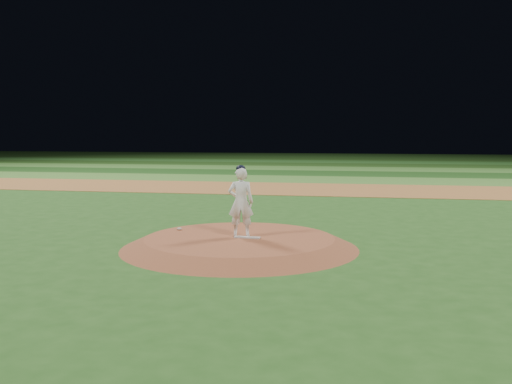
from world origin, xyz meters
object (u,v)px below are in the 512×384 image
Objects in this scene: rosin_bag at (179,229)px; pitcher_on_mound at (241,202)px; pitching_rubber at (247,237)px; pitchers_mound at (240,242)px.

rosin_bag is 0.07× the size of pitcher_on_mound.
pitcher_on_mound is (-0.18, 0.16, 0.81)m from pitching_rubber.
pitchers_mound is 0.25m from pitching_rubber.
pitching_rubber is (0.20, -0.07, 0.14)m from pitchers_mound.
rosin_bag reaches higher than pitchers_mound.
pitcher_on_mound is at bearing 142.99° from pitching_rubber.
pitching_rubber is at bearing -40.69° from pitcher_on_mound.
pitchers_mound is at bearing 164.74° from pitching_rubber.
rosin_bag reaches higher than pitching_rubber.
rosin_bag is 1.96m from pitcher_on_mound.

